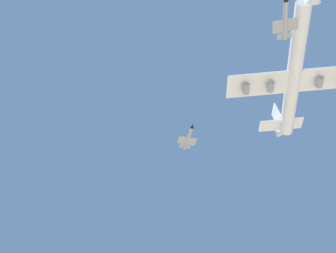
{
  "coord_description": "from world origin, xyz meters",
  "views": [
    {
      "loc": [
        51.27,
        55.56,
        3.47
      ],
      "look_at": [
        -12.67,
        64.8,
        72.59
      ],
      "focal_mm": 36.83,
      "sensor_mm": 36.0,
      "label": 1
    }
  ],
  "objects": [
    {
      "name": "chase_jet_trailing",
      "position": [
        -52.42,
        79.39,
        109.57
      ],
      "size": [
        15.22,
        8.31,
        4.0
      ],
      "rotation": [
        0.0,
        0.0,
        0.08
      ],
      "color": "#999EA3"
    },
    {
      "name": "carrier_jet",
      "position": [
        -29.35,
        123.82,
        130.46
      ],
      "size": [
        77.73,
        61.03,
        19.93
      ],
      "rotation": [
        0.09,
        0.0,
        -0.19
      ],
      "color": "white"
    },
    {
      "name": "chase_jet_right_wing",
      "position": [
        7.13,
        99.59,
        106.17
      ],
      "size": [
        15.18,
        9.02,
        4.0
      ],
      "rotation": [
        0.0,
        0.0,
        -0.35
      ],
      "color": "#999EA3"
    }
  ]
}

